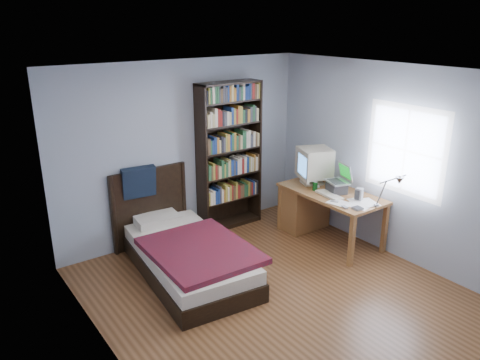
{
  "coord_description": "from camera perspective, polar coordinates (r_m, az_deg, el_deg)",
  "views": [
    {
      "loc": [
        -3.07,
        -3.49,
        3.0
      ],
      "look_at": [
        0.15,
        0.97,
        1.1
      ],
      "focal_mm": 35.0,
      "sensor_mm": 36.0,
      "label": 1
    }
  ],
  "objects": [
    {
      "name": "desk",
      "position": [
        6.96,
        8.54,
        -2.97
      ],
      "size": [
        0.75,
        1.48,
        0.73
      ],
      "color": "brown",
      "rests_on": "floor"
    },
    {
      "name": "external_drive",
      "position": [
        6.07,
        14.14,
        -3.38
      ],
      "size": [
        0.12,
        0.12,
        0.02
      ],
      "primitive_type": "cube",
      "rotation": [
        0.0,
        0.0,
        -0.09
      ],
      "color": "gray",
      "rests_on": "desk"
    },
    {
      "name": "phone_silver",
      "position": [
        6.23,
        11.45,
        -2.57
      ],
      "size": [
        0.11,
        0.12,
        0.02
      ],
      "primitive_type": "cube",
      "rotation": [
        0.0,
        0.0,
        0.62
      ],
      "color": "silver",
      "rests_on": "desk"
    },
    {
      "name": "bookshelf",
      "position": [
        6.86,
        -1.3,
        2.91
      ],
      "size": [
        0.98,
        0.3,
        2.17
      ],
      "color": "black",
      "rests_on": "floor"
    },
    {
      "name": "room",
      "position": [
        4.98,
        5.35,
        -1.55
      ],
      "size": [
        4.2,
        4.24,
        2.5
      ],
      "color": "#563219",
      "rests_on": "ground"
    },
    {
      "name": "bed",
      "position": [
        5.92,
        -6.82,
        -8.7
      ],
      "size": [
        1.26,
        2.19,
        1.16
      ],
      "color": "black",
      "rests_on": "floor"
    },
    {
      "name": "mouse",
      "position": [
        6.72,
        9.3,
        -0.75
      ],
      "size": [
        0.06,
        0.11,
        0.04
      ],
      "primitive_type": "ellipsoid",
      "color": "silver",
      "rests_on": "desk"
    },
    {
      "name": "phone_grey",
      "position": [
        6.08,
        12.65,
        -3.24
      ],
      "size": [
        0.07,
        0.1,
        0.02
      ],
      "primitive_type": "cube",
      "rotation": [
        0.0,
        0.0,
        -0.27
      ],
      "color": "gray",
      "rests_on": "desk"
    },
    {
      "name": "crt_monitor",
      "position": [
        6.8,
        8.95,
        2.01
      ],
      "size": [
        0.61,
        0.56,
        0.53
      ],
      "color": "beige",
      "rests_on": "desk"
    },
    {
      "name": "speaker",
      "position": [
        6.35,
        14.33,
        -1.7
      ],
      "size": [
        0.11,
        0.11,
        0.17
      ],
      "primitive_type": "cube",
      "rotation": [
        0.0,
        0.0,
        0.35
      ],
      "color": "gray",
      "rests_on": "desk"
    },
    {
      "name": "laptop",
      "position": [
        6.56,
        11.83,
        -0.56
      ],
      "size": [
        0.4,
        0.38,
        0.39
      ],
      "color": "#2D2D30",
      "rests_on": "desk"
    },
    {
      "name": "keyboard",
      "position": [
        6.43,
        10.85,
        -1.82
      ],
      "size": [
        0.21,
        0.43,
        0.04
      ],
      "primitive_type": "cube",
      "rotation": [
        0.0,
        0.07,
        -0.11
      ],
      "color": "beige",
      "rests_on": "desk"
    },
    {
      "name": "desk_lamp",
      "position": [
        5.82,
        18.48,
        -0.37
      ],
      "size": [
        0.2,
        0.45,
        0.54
      ],
      "color": "#99999E",
      "rests_on": "desk"
    },
    {
      "name": "soda_can",
      "position": [
        6.6,
        9.13,
        -0.72
      ],
      "size": [
        0.07,
        0.07,
        0.13
      ],
      "primitive_type": "cylinder",
      "color": "#073710",
      "rests_on": "desk"
    }
  ]
}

